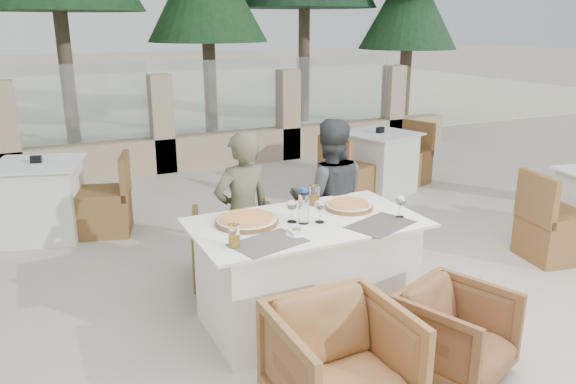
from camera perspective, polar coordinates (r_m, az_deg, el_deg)
name	(u,v)px	position (r m, az deg, el deg)	size (l,w,h in m)	color
ground	(322,323)	(4.20, 3.46, -13.10)	(80.00, 80.00, 0.00)	beige
sand_patch	(89,98)	(17.39, -19.55, 9.00)	(30.00, 16.00, 0.01)	#FAF3CC
perimeter_wall_far	(161,117)	(8.27, -12.74, 7.45)	(10.00, 0.34, 1.60)	tan
pine_far_right	(409,14)	(12.11, 12.15, 17.24)	(1.98, 1.98, 4.50)	#1F4625
dining_table	(306,272)	(4.05, 1.84, -8.12)	(1.60, 0.90, 0.77)	white
placemat_near_left	(268,243)	(3.52, -2.02, -5.18)	(0.45, 0.30, 0.00)	#5E5751
placemat_near_right	(381,225)	(3.88, 9.39, -3.28)	(0.45, 0.30, 0.00)	#4E4943
pizza_left	(247,220)	(3.85, -4.21, -2.82)	(0.43, 0.43, 0.06)	#E1561E
pizza_right	(349,206)	(4.17, 6.21, -1.40)	(0.35, 0.35, 0.05)	#C94C1B
water_bottle	(304,206)	(3.82, 1.61, -1.42)	(0.07, 0.07, 0.25)	#ACC5E2
wine_glass_centre	(292,210)	(3.85, 0.39, -1.79)	(0.08, 0.08, 0.18)	silver
wine_glass_near	(320,210)	(3.85, 3.27, -1.82)	(0.08, 0.08, 0.18)	silver
wine_glass_corner	(400,205)	(4.02, 11.33, -1.32)	(0.08, 0.08, 0.18)	white
beer_glass_left	(234,236)	(3.45, -5.50, -4.44)	(0.07, 0.07, 0.15)	gold
beer_glass_right	(315,195)	(4.22, 2.71, -0.33)	(0.08, 0.08, 0.15)	#BE721A
olive_dish	(297,231)	(3.65, 0.91, -4.01)	(0.11, 0.11, 0.04)	white
armchair_far_left	(234,247)	(4.67, -5.51, -5.63)	(0.66, 0.68, 0.62)	brown
armchair_far_right	(329,249)	(4.75, 4.23, -5.75)	(0.58, 0.60, 0.54)	brown
armchair_near_left	(341,364)	(3.18, 5.39, -17.03)	(0.69, 0.71, 0.65)	#996637
armchair_near_right	(456,333)	(3.67, 16.70, -13.57)	(0.59, 0.61, 0.55)	brown
diner_left	(243,215)	(4.38, -4.61, -2.30)	(0.48, 0.32, 1.32)	#56563E
diner_right	(329,199)	(4.69, 4.18, -0.76)	(0.66, 0.51, 1.36)	#3D4043
bg_table_a	(41,200)	(6.15, -23.76, -0.75)	(1.64, 0.82, 0.77)	white
bg_table_b	(379,163)	(7.23, 9.19, 2.96)	(1.64, 0.82, 0.77)	silver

